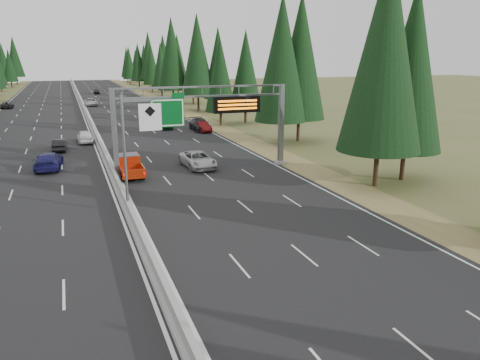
{
  "coord_description": "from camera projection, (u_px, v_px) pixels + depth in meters",
  "views": [
    {
      "loc": [
        -3.42,
        -6.24,
        10.57
      ],
      "look_at": [
        6.34,
        20.0,
        3.07
      ],
      "focal_mm": 35.0,
      "sensor_mm": 36.0,
      "label": 1
    }
  ],
  "objects": [
    {
      "name": "road",
      "position": [
        87.0,
        117.0,
        81.95
      ],
      "size": [
        32.0,
        260.0,
        0.08
      ],
      "primitive_type": "cube",
      "color": "black",
      "rests_on": "ground"
    },
    {
      "name": "shoulder_right",
      "position": [
        186.0,
        113.0,
        87.95
      ],
      "size": [
        3.6,
        260.0,
        0.06
      ],
      "primitive_type": "cube",
      "color": "olive",
      "rests_on": "ground"
    },
    {
      "name": "median_barrier",
      "position": [
        87.0,
        115.0,
        81.86
      ],
      "size": [
        0.7,
        260.0,
        0.85
      ],
      "color": "gray",
      "rests_on": "road"
    },
    {
      "name": "sign_gantry",
      "position": [
        210.0,
        115.0,
        42.75
      ],
      "size": [
        16.75,
        0.98,
        7.8
      ],
      "color": "slate",
      "rests_on": "road"
    },
    {
      "name": "hov_sign_pole",
      "position": [
        133.0,
        146.0,
        31.11
      ],
      "size": [
        2.8,
        0.5,
        8.0
      ],
      "color": "slate",
      "rests_on": "road"
    },
    {
      "name": "tree_row_right",
      "position": [
        236.0,
        62.0,
        72.56
      ],
      "size": [
        11.6,
        236.88,
        18.82
      ],
      "color": "black",
      "rests_on": "ground"
    },
    {
      "name": "silver_minivan",
      "position": [
        198.0,
        160.0,
        44.93
      ],
      "size": [
        2.83,
        5.59,
        1.51
      ],
      "primitive_type": "imported",
      "rotation": [
        0.0,
        0.0,
        0.06
      ],
      "color": "silver",
      "rests_on": "road"
    },
    {
      "name": "red_pickup",
      "position": [
        129.0,
        164.0,
        42.02
      ],
      "size": [
        1.98,
        5.53,
        1.8
      ],
      "color": "black",
      "rests_on": "road"
    },
    {
      "name": "car_ahead_green",
      "position": [
        165.0,
        123.0,
        68.76
      ],
      "size": [
        2.25,
        4.75,
        1.57
      ],
      "primitive_type": "imported",
      "rotation": [
        0.0,
        0.0,
        -0.09
      ],
      "color": "#155C28",
      "rests_on": "road"
    },
    {
      "name": "car_ahead_dkred",
      "position": [
        203.0,
        127.0,
        65.89
      ],
      "size": [
        1.67,
        4.26,
        1.38
      ],
      "primitive_type": "imported",
      "rotation": [
        0.0,
        0.0,
        0.05
      ],
      "color": "#5F0D0E",
      "rests_on": "road"
    },
    {
      "name": "car_ahead_dkgrey",
      "position": [
        200.0,
        125.0,
        67.12
      ],
      "size": [
        2.46,
        5.74,
        1.65
      ],
      "primitive_type": "imported",
      "rotation": [
        0.0,
        0.0,
        -0.03
      ],
      "color": "black",
      "rests_on": "road"
    },
    {
      "name": "car_ahead_white",
      "position": [
        91.0,
        102.0,
        99.67
      ],
      "size": [
        2.54,
        5.46,
        1.52
      ],
      "primitive_type": "imported",
      "rotation": [
        0.0,
        0.0,
        -0.01
      ],
      "color": "silver",
      "rests_on": "road"
    },
    {
      "name": "car_ahead_far",
      "position": [
        96.0,
        91.0,
        129.92
      ],
      "size": [
        1.74,
        4.07,
        1.37
      ],
      "primitive_type": "imported",
      "rotation": [
        0.0,
        0.0,
        -0.03
      ],
      "color": "black",
      "rests_on": "road"
    },
    {
      "name": "car_onc_near",
      "position": [
        59.0,
        145.0,
        52.83
      ],
      "size": [
        1.61,
        4.07,
        1.32
      ],
      "primitive_type": "imported",
      "rotation": [
        0.0,
        0.0,
        3.09
      ],
      "color": "black",
      "rests_on": "road"
    },
    {
      "name": "car_onc_blue",
      "position": [
        49.0,
        161.0,
        44.23
      ],
      "size": [
        2.77,
        5.72,
        1.6
      ],
      "primitive_type": "imported",
      "rotation": [
        0.0,
        0.0,
        3.04
      ],
      "color": "navy",
      "rests_on": "road"
    },
    {
      "name": "car_onc_white",
      "position": [
        85.0,
        136.0,
        57.59
      ],
      "size": [
        2.1,
        4.7,
        1.57
      ],
      "primitive_type": "imported",
      "rotation": [
        0.0,
        0.0,
        3.2
      ],
      "color": "white",
      "rests_on": "road"
    },
    {
      "name": "car_onc_far",
      "position": [
        7.0,
        105.0,
        94.99
      ],
      "size": [
        2.29,
        4.89,
        1.35
      ],
      "primitive_type": "imported",
      "rotation": [
        0.0,
        0.0,
        3.15
      ],
      "color": "black",
      "rests_on": "road"
    }
  ]
}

